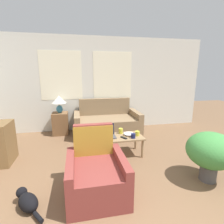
{
  "coord_description": "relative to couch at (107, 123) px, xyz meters",
  "views": [
    {
      "loc": [
        -0.4,
        -0.96,
        1.63
      ],
      "look_at": [
        0.37,
        2.85,
        0.75
      ],
      "focal_mm": 28.0,
      "sensor_mm": 36.0,
      "label": 1
    }
  ],
  "objects": [
    {
      "name": "cat_black",
      "position": [
        -1.42,
        -2.52,
        -0.17
      ],
      "size": [
        0.4,
        0.51,
        0.21
      ],
      "rotation": [
        0.0,
        0.0,
        2.2
      ],
      "color": "black",
      "rests_on": "ground_plane"
    },
    {
      "name": "table_lamp",
      "position": [
        -1.23,
        0.18,
        0.62
      ],
      "size": [
        0.37,
        0.37,
        0.45
      ],
      "color": "teal",
      "rests_on": "side_table"
    },
    {
      "name": "potted_plant",
      "position": [
        1.16,
        -2.44,
        0.21
      ],
      "size": [
        0.71,
        0.71,
        0.77
      ],
      "color": "#4C4C4C",
      "rests_on": "ground_plane"
    },
    {
      "name": "cup_navy",
      "position": [
        0.38,
        -1.37,
        0.17
      ],
      "size": [
        0.09,
        0.09,
        0.09
      ],
      "color": "gold",
      "rests_on": "coffee_table"
    },
    {
      "name": "side_table",
      "position": [
        -1.23,
        0.18,
        0.02
      ],
      "size": [
        0.4,
        0.4,
        0.59
      ],
      "color": "brown",
      "rests_on": "ground_plane"
    },
    {
      "name": "coffee_table",
      "position": [
        0.0,
        -1.34,
        0.07
      ],
      "size": [
        0.96,
        0.51,
        0.4
      ],
      "color": "#8E704C",
      "rests_on": "ground_plane"
    },
    {
      "name": "wall_back",
      "position": [
        -0.37,
        0.49,
        1.03
      ],
      "size": [
        6.68,
        0.06,
        2.6
      ],
      "color": "silver",
      "rests_on": "ground_plane"
    },
    {
      "name": "laptop",
      "position": [
        -0.22,
        -1.3,
        0.17
      ],
      "size": [
        0.33,
        0.28,
        0.24
      ],
      "color": "#47474C",
      "rests_on": "coffee_table"
    },
    {
      "name": "tv_remote",
      "position": [
        0.08,
        -1.46,
        0.13
      ],
      "size": [
        0.11,
        0.15,
        0.02
      ],
      "color": "black",
      "rests_on": "coffee_table"
    },
    {
      "name": "snack_bowl",
      "position": [
        0.23,
        -1.31,
        0.15
      ],
      "size": [
        0.21,
        0.21,
        0.06
      ],
      "color": "white",
      "rests_on": "coffee_table"
    },
    {
      "name": "cup_white",
      "position": [
        0.09,
        -1.18,
        0.17
      ],
      "size": [
        0.09,
        0.09,
        0.11
      ],
      "color": "gold",
      "rests_on": "coffee_table"
    },
    {
      "name": "cup_yellow",
      "position": [
        0.26,
        -1.49,
        0.16
      ],
      "size": [
        0.09,
        0.09,
        0.09
      ],
      "color": "#191E4C",
      "rests_on": "coffee_table"
    },
    {
      "name": "couch",
      "position": [
        0.0,
        0.0,
        0.0
      ],
      "size": [
        1.72,
        0.94,
        0.91
      ],
      "color": "#846B4C",
      "rests_on": "ground_plane"
    },
    {
      "name": "armchair",
      "position": [
        -0.56,
        -2.37,
        -0.01
      ],
      "size": [
        0.77,
        0.84,
        0.89
      ],
      "color": "brown",
      "rests_on": "ground_plane"
    }
  ]
}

